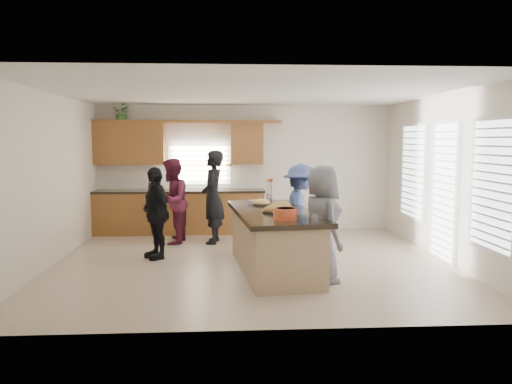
{
  "coord_description": "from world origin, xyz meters",
  "views": [
    {
      "loc": [
        -0.41,
        -8.16,
        2.04
      ],
      "look_at": [
        0.1,
        0.27,
        1.15
      ],
      "focal_mm": 35.0,
      "sensor_mm": 36.0,
      "label": 1
    }
  ],
  "objects": [
    {
      "name": "salad_bowl",
      "position": [
        0.39,
        -1.46,
        1.04
      ],
      "size": [
        0.33,
        0.33,
        0.16
      ],
      "color": "#E5552A",
      "rests_on": "island"
    },
    {
      "name": "right_wall_glazing",
      "position": [
        3.22,
        -0.13,
        1.34
      ],
      "size": [
        0.06,
        4.0,
        2.25
      ],
      "color": "white",
      "rests_on": "ground"
    },
    {
      "name": "clear_cup",
      "position": [
        0.77,
        -1.62,
        1.0
      ],
      "size": [
        0.09,
        0.09,
        0.1
      ],
      "primitive_type": "cylinder",
      "color": "white",
      "rests_on": "island"
    },
    {
      "name": "floor",
      "position": [
        0.0,
        0.0,
        0.0
      ],
      "size": [
        6.5,
        6.5,
        0.0
      ],
      "primitive_type": "plane",
      "color": "tan",
      "rests_on": "ground"
    },
    {
      "name": "platter_back",
      "position": [
        0.18,
        0.11,
        0.98
      ],
      "size": [
        0.35,
        0.35,
        0.14
      ],
      "color": "black",
      "rests_on": "island"
    },
    {
      "name": "woman_left_mid",
      "position": [
        -1.48,
        1.6,
        0.84
      ],
      "size": [
        0.71,
        0.87,
        1.68
      ],
      "primitive_type": "imported",
      "rotation": [
        0.0,
        0.0,
        -1.67
      ],
      "color": "#5B1B30",
      "rests_on": "ground"
    },
    {
      "name": "platter_front",
      "position": [
        0.34,
        -0.76,
        0.98
      ],
      "size": [
        0.43,
        0.43,
        0.18
      ],
      "color": "black",
      "rests_on": "island"
    },
    {
      "name": "woman_right_back",
      "position": [
        0.88,
        0.37,
        0.81
      ],
      "size": [
        0.62,
        1.06,
        1.62
      ],
      "primitive_type": "imported",
      "rotation": [
        0.0,
        0.0,
        1.55
      ],
      "color": "#3F508A",
      "rests_on": "ground"
    },
    {
      "name": "woman_right_front",
      "position": [
        0.94,
        -1.22,
        0.84
      ],
      "size": [
        0.72,
        0.93,
        1.68
      ],
      "primitive_type": "imported",
      "rotation": [
        0.0,
        0.0,
        1.83
      ],
      "color": "slate",
      "rests_on": "ground"
    },
    {
      "name": "room_shell",
      "position": [
        0.0,
        0.0,
        1.9
      ],
      "size": [
        6.52,
        6.02,
        2.81
      ],
      "color": "silver",
      "rests_on": "ground"
    },
    {
      "name": "woman_left_back",
      "position": [
        -0.67,
        1.6,
        0.92
      ],
      "size": [
        0.49,
        0.7,
        1.83
      ],
      "primitive_type": "imported",
      "rotation": [
        0.0,
        0.0,
        -1.65
      ],
      "color": "black",
      "rests_on": "ground"
    },
    {
      "name": "plate_stack",
      "position": [
        0.09,
        0.3,
        0.98
      ],
      "size": [
        0.24,
        0.24,
        0.05
      ],
      "primitive_type": "cylinder",
      "color": "#AC8CCC",
      "rests_on": "island"
    },
    {
      "name": "back_cabinetry",
      "position": [
        -1.47,
        2.73,
        0.91
      ],
      "size": [
        4.08,
        0.66,
        2.46
      ],
      "color": "brown",
      "rests_on": "ground"
    },
    {
      "name": "platter_mid",
      "position": [
        0.47,
        -0.22,
        0.98
      ],
      "size": [
        0.36,
        0.36,
        0.15
      ],
      "color": "black",
      "rests_on": "island"
    },
    {
      "name": "woman_left_front",
      "position": [
        -1.63,
        0.38,
        0.79
      ],
      "size": [
        0.81,
        0.99,
        1.58
      ],
      "primitive_type": "imported",
      "rotation": [
        0.0,
        0.0,
        -1.02
      ],
      "color": "black",
      "rests_on": "ground"
    },
    {
      "name": "island",
      "position": [
        0.33,
        -0.57,
        0.45
      ],
      "size": [
        1.43,
        2.81,
        0.95
      ],
      "rotation": [
        0.0,
        0.0,
        0.11
      ],
      "color": "tan",
      "rests_on": "ground"
    },
    {
      "name": "flower_vase",
      "position": [
        0.35,
        0.56,
        1.17
      ],
      "size": [
        0.14,
        0.14,
        0.41
      ],
      "color": "silver",
      "rests_on": "island"
    },
    {
      "name": "potted_plant",
      "position": [
        -2.64,
        2.82,
        2.61
      ],
      "size": [
        0.48,
        0.45,
        0.43
      ],
      "primitive_type": "imported",
      "rotation": [
        0.0,
        0.0,
        -0.37
      ],
      "color": "#35732E",
      "rests_on": "back_cabinetry"
    }
  ]
}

